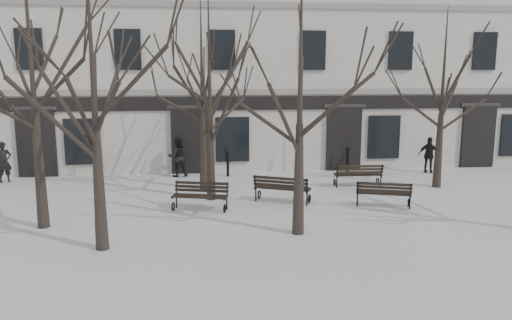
{
  "coord_description": "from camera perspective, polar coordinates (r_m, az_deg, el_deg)",
  "views": [
    {
      "loc": [
        -2.99,
        -14.09,
        4.54
      ],
      "look_at": [
        -1.09,
        3.0,
        1.44
      ],
      "focal_mm": 35.0,
      "sensor_mm": 36.0,
      "label": 1
    }
  ],
  "objects": [
    {
      "name": "ground",
      "position": [
        15.1,
        5.41,
        -7.31
      ],
      "size": [
        100.0,
        100.0,
        0.0
      ],
      "primitive_type": "plane",
      "color": "silver",
      "rests_on": "ground"
    },
    {
      "name": "building",
      "position": [
        27.23,
        -0.04,
        12.28
      ],
      "size": [
        40.4,
        10.2,
        11.4
      ],
      "color": "beige",
      "rests_on": "ground"
    },
    {
      "name": "tree_0",
      "position": [
        15.38,
        -24.5,
        12.58
      ],
      "size": [
        6.06,
        6.06,
        8.65
      ],
      "color": "black",
      "rests_on": "ground"
    },
    {
      "name": "tree_1",
      "position": [
        12.86,
        -18.26,
        10.77
      ],
      "size": [
        5.35,
        5.35,
        7.64
      ],
      "color": "black",
      "rests_on": "ground"
    },
    {
      "name": "tree_2",
      "position": [
        13.53,
        5.11,
        10.55
      ],
      "size": [
        5.18,
        5.18,
        7.4
      ],
      "color": "black",
      "rests_on": "ground"
    },
    {
      "name": "tree_4",
      "position": [
        17.33,
        -5.36,
        10.12
      ],
      "size": [
        5.06,
        5.06,
        7.23
      ],
      "color": "black",
      "rests_on": "ground"
    },
    {
      "name": "tree_5",
      "position": [
        18.87,
        -6.22,
        9.79
      ],
      "size": [
        4.94,
        4.94,
        7.06
      ],
      "color": "black",
      "rests_on": "ground"
    },
    {
      "name": "tree_6",
      "position": [
        20.47,
        20.65,
        8.92
      ],
      "size": [
        4.82,
        4.82,
        6.89
      ],
      "color": "black",
      "rests_on": "ground"
    },
    {
      "name": "bench_1",
      "position": [
        17.31,
        2.99,
        -3.19
      ],
      "size": [
        2.02,
        1.43,
        0.97
      ],
      "rotation": [
        0.0,
        0.0,
        2.71
      ],
      "color": "black",
      "rests_on": "ground"
    },
    {
      "name": "bench_2",
      "position": [
        17.27,
        14.36,
        -3.66
      ],
      "size": [
        1.88,
        1.16,
        0.9
      ],
      "rotation": [
        0.0,
        0.0,
        2.83
      ],
      "color": "black",
      "rests_on": "ground"
    },
    {
      "name": "bench_3",
      "position": [
        16.53,
        -6.38,
        -4.0
      ],
      "size": [
        1.9,
        1.08,
        0.91
      ],
      "rotation": [
        0.0,
        0.0,
        -0.25
      ],
      "color": "black",
      "rests_on": "ground"
    },
    {
      "name": "bench_4",
      "position": [
        20.02,
        11.6,
        -1.61
      ],
      "size": [
        1.88,
        0.75,
        0.93
      ],
      "rotation": [
        0.0,
        0.0,
        3.1
      ],
      "color": "black",
      "rests_on": "ground"
    },
    {
      "name": "bollard_a",
      "position": [
        21.59,
        -3.25,
        -0.35
      ],
      "size": [
        0.14,
        0.14,
        1.09
      ],
      "color": "black",
      "rests_on": "ground"
    },
    {
      "name": "bollard_b",
      "position": [
        22.77,
        10.43,
        0.14
      ],
      "size": [
        0.15,
        0.15,
        1.16
      ],
      "color": "black",
      "rests_on": "ground"
    },
    {
      "name": "pedestrian_a",
      "position": [
        22.98,
        -26.71,
        -2.27
      ],
      "size": [
        0.73,
        0.68,
        1.68
      ],
      "primitive_type": "imported",
      "rotation": [
        0.0,
        0.0,
        0.59
      ],
      "color": "black",
      "rests_on": "ground"
    },
    {
      "name": "pedestrian_b",
      "position": [
        21.9,
        -8.86,
        -1.86
      ],
      "size": [
        0.94,
        0.78,
        1.73
      ],
      "primitive_type": "imported",
      "rotation": [
        0.0,
        0.0,
        3.31
      ],
      "color": "black",
      "rests_on": "ground"
    },
    {
      "name": "pedestrian_c",
      "position": [
        23.7,
        19.09,
        -1.39
      ],
      "size": [
        0.99,
        0.88,
        1.61
      ],
      "primitive_type": "imported",
      "rotation": [
        0.0,
        0.0,
        2.5
      ],
      "color": "black",
      "rests_on": "ground"
    }
  ]
}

